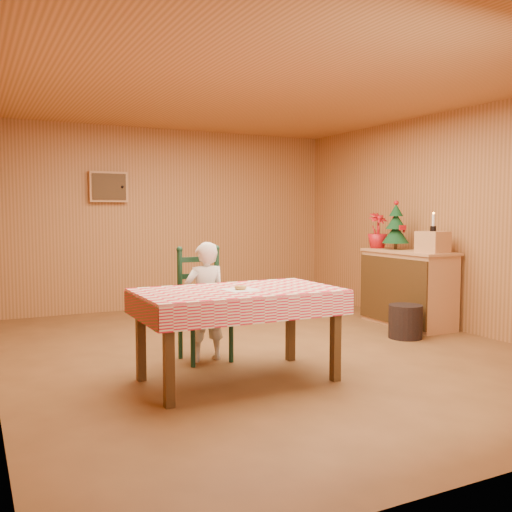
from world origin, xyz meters
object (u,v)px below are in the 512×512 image
Objects in this scene: dining_table at (238,299)px; shelf_unit at (408,288)px; storage_bin at (405,321)px; seated_child at (205,302)px; ladder_chair at (203,307)px; crate at (433,242)px; christmas_tree at (396,227)px.

shelf_unit is at bearing 22.18° from dining_table.
dining_table is at bearing -165.29° from storage_bin.
dining_table is at bearing -157.82° from shelf_unit.
seated_child is 3.02× the size of storage_bin.
ladder_chair is 3.60× the size of crate.
crate is at bearing -88.77° from shelf_unit.
storage_bin is at bearing -4.16° from ladder_chair.
ladder_chair is 2.37m from storage_bin.
christmas_tree reaches higher than crate.
ladder_chair is 0.08m from seated_child.
christmas_tree is 1.66× the size of storage_bin.
shelf_unit is (2.86, 1.17, -0.22)m from dining_table.
storage_bin is (-0.52, -0.55, -0.28)m from shelf_unit.
shelf_unit is 4.13× the size of crate.
dining_table is 3.24m from christmas_tree.
shelf_unit is 3.33× the size of storage_bin.
christmas_tree reaches higher than dining_table.
ladder_chair is at bearing -90.00° from seated_child.
seated_child is 2.38m from storage_bin.
shelf_unit is at bearing 91.23° from crate.
storage_bin is at bearing -133.10° from shelf_unit.
ladder_chair is at bearing 90.00° from dining_table.
ladder_chair is 3.02m from christmas_tree.
shelf_unit is at bearing 7.56° from ladder_chair.
christmas_tree is at bearing 26.26° from dining_table.
ladder_chair is 2.90× the size of storage_bin.
seated_child is 0.91× the size of shelf_unit.
seated_child reaches higher than shelf_unit.
ladder_chair is 0.96× the size of seated_child.
shelf_unit is at bearing 46.90° from storage_bin.
storage_bin is (2.35, -0.11, -0.38)m from seated_child.
seated_child is at bearing -90.00° from ladder_chair.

